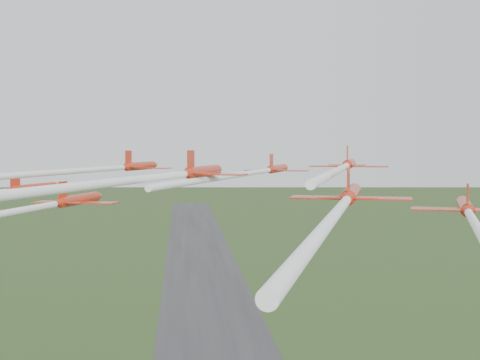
{
  "coord_description": "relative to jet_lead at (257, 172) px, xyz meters",
  "views": [
    {
      "loc": [
        -10.74,
        -77.81,
        62.68
      ],
      "look_at": [
        -3.85,
        -0.5,
        58.64
      ],
      "focal_mm": 50.0,
      "sensor_mm": 36.0,
      "label": 1
    }
  ],
  "objects": [
    {
      "name": "runway",
      "position": [
        0.83,
        191.74,
        -59.23
      ],
      "size": [
        38.0,
        900.0,
        0.04
      ],
      "primitive_type": "cube",
      "color": "#323234",
      "rests_on": "ground"
    },
    {
      "name": "jet_lead",
      "position": [
        0.0,
        0.0,
        0.0
      ],
      "size": [
        21.55,
        49.25,
        2.76
      ],
      "rotation": [
        0.0,
        0.0,
        -0.37
      ],
      "color": "red"
    },
    {
      "name": "jet_row2_left",
      "position": [
        -21.51,
        -16.77,
        0.76
      ],
      "size": [
        25.85,
        62.63,
        2.54
      ],
      "rotation": [
        0.0,
        0.0,
        -0.36
      ],
      "color": "red"
    },
    {
      "name": "jet_row2_right",
      "position": [
        7.2,
        -17.23,
        1.17
      ],
      "size": [
        17.56,
        46.92,
        2.78
      ],
      "rotation": [
        0.0,
        0.0,
        -0.3
      ],
      "color": "red"
    },
    {
      "name": "jet_row3_mid",
      "position": [
        -13.2,
        -31.94,
        0.72
      ],
      "size": [
        25.0,
        59.58,
        2.78
      ],
      "rotation": [
        0.0,
        0.0,
        -0.36
      ],
      "color": "red"
    },
    {
      "name": "jet_row3_right",
      "position": [
        11.82,
        -38.42,
        -2.25
      ],
      "size": [
        23.23,
        54.1,
        2.93
      ],
      "rotation": [
        0.0,
        0.0,
        -0.37
      ],
      "color": "red"
    },
    {
      "name": "jet_row4_left",
      "position": [
        -23.02,
        -34.5,
        -1.66
      ],
      "size": [
        17.37,
        48.91,
        2.35
      ],
      "rotation": [
        0.0,
        0.0,
        -0.3
      ],
      "color": "red"
    },
    {
      "name": "jet_row4_right",
      "position": [
        1.46,
        -40.47,
        -0.58
      ],
      "size": [
        16.84,
        43.27,
        2.91
      ],
      "rotation": [
        0.0,
        0.0,
        -0.31
      ],
      "color": "red"
    }
  ]
}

